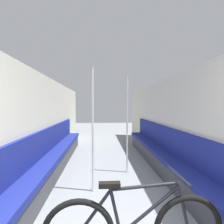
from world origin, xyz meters
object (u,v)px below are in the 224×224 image
at_px(bench_seat_row_right, 162,156).
at_px(grab_pole_far, 127,126).
at_px(bench_seat_row_left, 53,158).
at_px(grab_pole_near, 93,131).

relative_size(bench_seat_row_right, grab_pole_far, 2.53).
xyz_separation_m(bench_seat_row_left, grab_pole_near, (0.94, -0.92, 0.73)).
distance_m(grab_pole_near, grab_pole_far, 1.12).
relative_size(bench_seat_row_right, grab_pole_near, 2.53).
distance_m(bench_seat_row_right, grab_pole_far, 1.13).
xyz_separation_m(bench_seat_row_right, grab_pole_near, (-1.60, -0.92, 0.73)).
distance_m(bench_seat_row_right, grab_pole_near, 1.99).
bearing_deg(grab_pole_far, grab_pole_near, -131.82).
bearing_deg(bench_seat_row_left, grab_pole_far, -2.82).
distance_m(bench_seat_row_left, grab_pole_near, 1.50).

